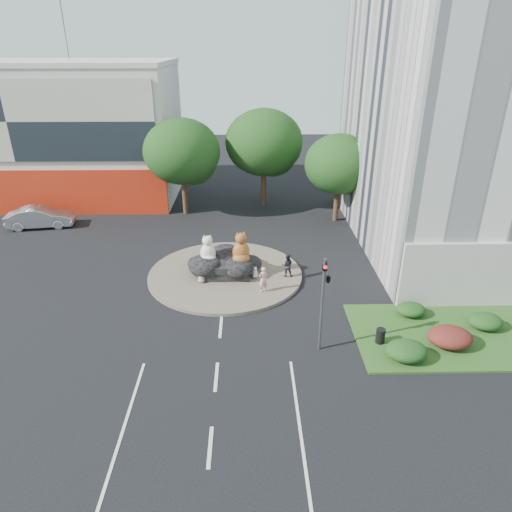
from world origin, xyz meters
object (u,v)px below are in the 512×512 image
(pedestrian_pink, at_px, (263,279))
(parked_car, at_px, (40,217))
(kitten_calico, at_px, (201,276))
(pedestrian_dark, at_px, (287,265))
(cat_tabby, at_px, (241,247))
(kitten_white, at_px, (255,272))
(cat_white, at_px, (208,248))
(litter_bin, at_px, (380,336))

(pedestrian_pink, xyz_separation_m, parked_car, (-17.91, 11.41, -0.15))
(kitten_calico, xyz_separation_m, pedestrian_dark, (5.43, 0.70, 0.35))
(cat_tabby, bearing_deg, kitten_calico, -166.81)
(cat_tabby, distance_m, parked_car, 19.02)
(kitten_white, bearing_deg, cat_white, 131.31)
(cat_tabby, xyz_separation_m, pedestrian_dark, (2.94, -0.25, -1.19))
(pedestrian_pink, height_order, pedestrian_dark, pedestrian_pink)
(litter_bin, bearing_deg, cat_tabby, 133.72)
(cat_white, relative_size, pedestrian_dark, 1.23)
(cat_tabby, xyz_separation_m, parked_car, (-16.58, 9.22, -1.30))
(kitten_white, xyz_separation_m, litter_bin, (6.17, -7.01, -0.06))
(kitten_calico, distance_m, kitten_white, 3.43)
(kitten_calico, relative_size, pedestrian_pink, 0.51)
(kitten_calico, bearing_deg, kitten_white, 29.33)
(parked_car, height_order, litter_bin, parked_car)
(kitten_white, distance_m, litter_bin, 9.34)
(kitten_calico, height_order, pedestrian_dark, pedestrian_dark)
(cat_tabby, height_order, pedestrian_dark, cat_tabby)
(pedestrian_dark, bearing_deg, cat_tabby, 0.64)
(kitten_calico, bearing_deg, cat_tabby, 40.40)
(cat_white, relative_size, kitten_white, 2.52)
(pedestrian_dark, bearing_deg, litter_bin, 125.57)
(kitten_white, xyz_separation_m, pedestrian_pink, (0.44, -1.82, 0.44))
(kitten_white, height_order, parked_car, parked_car)
(cat_white, bearing_deg, kitten_white, -17.07)
(cat_white, relative_size, pedestrian_pink, 1.16)
(kitten_calico, xyz_separation_m, pedestrian_pink, (3.82, -1.24, 0.40))
(cat_white, bearing_deg, litter_bin, -47.63)
(kitten_white, distance_m, pedestrian_pink, 1.93)
(kitten_calico, distance_m, pedestrian_pink, 4.04)
(cat_tabby, distance_m, pedestrian_pink, 2.81)
(kitten_white, bearing_deg, parked_car, 111.14)
(kitten_calico, relative_size, litter_bin, 1.06)
(kitten_calico, xyz_separation_m, kitten_white, (3.38, 0.59, -0.04))
(cat_white, xyz_separation_m, parked_car, (-14.47, 9.14, -1.18))
(pedestrian_dark, relative_size, parked_car, 0.29)
(pedestrian_dark, bearing_deg, pedestrian_pink, 55.85)
(cat_tabby, height_order, kitten_calico, cat_tabby)
(kitten_white, height_order, litter_bin, kitten_white)
(cat_white, xyz_separation_m, kitten_white, (3.00, -0.45, -1.47))
(cat_white, xyz_separation_m, cat_tabby, (2.11, -0.09, 0.12))
(cat_white, relative_size, cat_tabby, 0.89)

